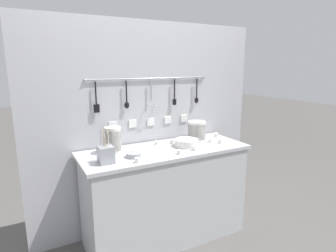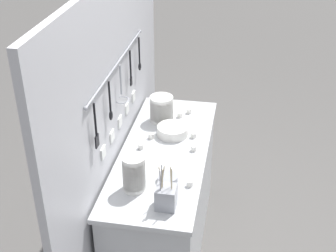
{
  "view_description": "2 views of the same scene",
  "coord_description": "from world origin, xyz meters",
  "px_view_note": "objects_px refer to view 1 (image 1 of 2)",
  "views": [
    {
      "loc": [
        -1.09,
        -2.08,
        1.57
      ],
      "look_at": [
        0.04,
        0.02,
        1.04
      ],
      "focal_mm": 30.0,
      "sensor_mm": 36.0,
      "label": 1
    },
    {
      "loc": [
        -2.53,
        -0.47,
        2.52
      ],
      "look_at": [
        0.01,
        -0.02,
        1.03
      ],
      "focal_mm": 50.0,
      "sensor_mm": 36.0,
      "label": 2
    }
  ],
  "objects_px": {
    "plate_stack": "(186,143)",
    "cup_by_caddy": "(172,142)",
    "cutlery_caddy": "(106,154)",
    "bowl_stack_wide_centre": "(197,131)",
    "cup_front_left": "(220,141)",
    "cup_centre": "(137,160)",
    "steel_mixing_bowl": "(134,155)",
    "bowl_stack_nested_right": "(113,140)",
    "cup_mid_row": "(179,152)",
    "cup_beside_plates": "(157,143)",
    "cup_front_right": "(216,135)",
    "cup_back_right": "(210,141)",
    "cup_edge_far": "(194,149)"
  },
  "relations": [
    {
      "from": "bowl_stack_wide_centre",
      "to": "cutlery_caddy",
      "type": "relative_size",
      "value": 0.69
    },
    {
      "from": "bowl_stack_nested_right",
      "to": "cup_front_left",
      "type": "distance_m",
      "value": 0.99
    },
    {
      "from": "steel_mixing_bowl",
      "to": "cutlery_caddy",
      "type": "xyz_separation_m",
      "value": [
        -0.23,
        -0.03,
        0.05
      ]
    },
    {
      "from": "cup_mid_row",
      "to": "bowl_stack_nested_right",
      "type": "bearing_deg",
      "value": 148.25
    },
    {
      "from": "cup_centre",
      "to": "cutlery_caddy",
      "type": "bearing_deg",
      "value": 153.4
    },
    {
      "from": "cup_beside_plates",
      "to": "cup_back_right",
      "type": "bearing_deg",
      "value": -21.89
    },
    {
      "from": "plate_stack",
      "to": "cup_by_caddy",
      "type": "relative_size",
      "value": 5.6
    },
    {
      "from": "cutlery_caddy",
      "to": "cup_centre",
      "type": "height_order",
      "value": "cutlery_caddy"
    },
    {
      "from": "cutlery_caddy",
      "to": "cup_mid_row",
      "type": "relative_size",
      "value": 7.22
    },
    {
      "from": "cup_by_caddy",
      "to": "bowl_stack_wide_centre",
      "type": "bearing_deg",
      "value": -5.3
    },
    {
      "from": "cutlery_caddy",
      "to": "cup_front_right",
      "type": "xyz_separation_m",
      "value": [
        1.22,
        0.25,
        -0.05
      ]
    },
    {
      "from": "cup_front_right",
      "to": "cup_beside_plates",
      "type": "bearing_deg",
      "value": 178.25
    },
    {
      "from": "bowl_stack_nested_right",
      "to": "cutlery_caddy",
      "type": "bearing_deg",
      "value": -120.64
    },
    {
      "from": "plate_stack",
      "to": "cup_front_right",
      "type": "height_order",
      "value": "plate_stack"
    },
    {
      "from": "cutlery_caddy",
      "to": "cup_by_caddy",
      "type": "distance_m",
      "value": 0.73
    },
    {
      "from": "cup_front_left",
      "to": "bowl_stack_nested_right",
      "type": "bearing_deg",
      "value": 169.15
    },
    {
      "from": "cup_centre",
      "to": "cup_mid_row",
      "type": "relative_size",
      "value": 1.0
    },
    {
      "from": "bowl_stack_nested_right",
      "to": "cup_edge_far",
      "type": "distance_m",
      "value": 0.68
    },
    {
      "from": "cup_edge_far",
      "to": "cup_beside_plates",
      "type": "height_order",
      "value": "same"
    },
    {
      "from": "cup_edge_far",
      "to": "cup_centre",
      "type": "bearing_deg",
      "value": -174.82
    },
    {
      "from": "plate_stack",
      "to": "cup_edge_far",
      "type": "distance_m",
      "value": 0.15
    },
    {
      "from": "bowl_stack_wide_centre",
      "to": "cup_by_caddy",
      "type": "height_order",
      "value": "bowl_stack_wide_centre"
    },
    {
      "from": "cup_edge_far",
      "to": "cup_back_right",
      "type": "bearing_deg",
      "value": 26.36
    },
    {
      "from": "cup_edge_far",
      "to": "cup_front_left",
      "type": "bearing_deg",
      "value": 12.67
    },
    {
      "from": "cutlery_caddy",
      "to": "bowl_stack_wide_centre",
      "type": "bearing_deg",
      "value": 12.14
    },
    {
      "from": "bowl_stack_wide_centre",
      "to": "cup_beside_plates",
      "type": "xyz_separation_m",
      "value": [
        -0.4,
        0.06,
        -0.08
      ]
    },
    {
      "from": "cup_front_left",
      "to": "cup_centre",
      "type": "distance_m",
      "value": 0.89
    },
    {
      "from": "cup_front_right",
      "to": "cup_centre",
      "type": "bearing_deg",
      "value": -160.89
    },
    {
      "from": "cup_centre",
      "to": "cup_mid_row",
      "type": "bearing_deg",
      "value": 3.83
    },
    {
      "from": "bowl_stack_wide_centre",
      "to": "cup_mid_row",
      "type": "height_order",
      "value": "bowl_stack_wide_centre"
    },
    {
      "from": "plate_stack",
      "to": "cup_centre",
      "type": "relative_size",
      "value": 5.6
    },
    {
      "from": "cup_front_left",
      "to": "cup_beside_plates",
      "type": "relative_size",
      "value": 1.0
    },
    {
      "from": "plate_stack",
      "to": "cup_mid_row",
      "type": "bearing_deg",
      "value": -136.01
    },
    {
      "from": "bowl_stack_wide_centre",
      "to": "cup_by_caddy",
      "type": "xyz_separation_m",
      "value": [
        -0.26,
        0.02,
        -0.08
      ]
    },
    {
      "from": "cup_beside_plates",
      "to": "bowl_stack_nested_right",
      "type": "bearing_deg",
      "value": -172.01
    },
    {
      "from": "cup_back_right",
      "to": "cup_centre",
      "type": "distance_m",
      "value": 0.83
    },
    {
      "from": "cup_centre",
      "to": "cup_beside_plates",
      "type": "bearing_deg",
      "value": 47.2
    },
    {
      "from": "cup_back_right",
      "to": "cup_by_caddy",
      "type": "xyz_separation_m",
      "value": [
        -0.33,
        0.15,
        0.0
      ]
    },
    {
      "from": "cup_front_left",
      "to": "cup_centre",
      "type": "xyz_separation_m",
      "value": [
        -0.89,
        -0.13,
        0.0
      ]
    },
    {
      "from": "cup_front_left",
      "to": "cup_beside_plates",
      "type": "distance_m",
      "value": 0.59
    },
    {
      "from": "cup_mid_row",
      "to": "cutlery_caddy",
      "type": "bearing_deg",
      "value": 172.44
    },
    {
      "from": "cup_by_caddy",
      "to": "cup_centre",
      "type": "bearing_deg",
      "value": -145.56
    },
    {
      "from": "steel_mixing_bowl",
      "to": "cup_back_right",
      "type": "bearing_deg",
      "value": 3.45
    },
    {
      "from": "bowl_stack_wide_centre",
      "to": "cup_centre",
      "type": "height_order",
      "value": "bowl_stack_wide_centre"
    },
    {
      "from": "cup_beside_plates",
      "to": "cup_mid_row",
      "type": "bearing_deg",
      "value": -84.09
    },
    {
      "from": "bowl_stack_wide_centre",
      "to": "steel_mixing_bowl",
      "type": "xyz_separation_m",
      "value": [
        -0.72,
        -0.17,
        -0.08
      ]
    },
    {
      "from": "steel_mixing_bowl",
      "to": "cup_centre",
      "type": "xyz_separation_m",
      "value": [
        -0.03,
        -0.14,
        -0.0
      ]
    },
    {
      "from": "cup_edge_far",
      "to": "plate_stack",
      "type": "bearing_deg",
      "value": 85.65
    },
    {
      "from": "cup_centre",
      "to": "cup_back_right",
      "type": "bearing_deg",
      "value": 12.69
    },
    {
      "from": "bowl_stack_wide_centre",
      "to": "bowl_stack_nested_right",
      "type": "xyz_separation_m",
      "value": [
        -0.83,
        0.0,
        0.01
      ]
    }
  ]
}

